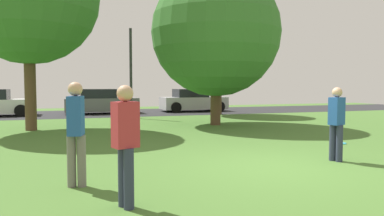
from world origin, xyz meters
The scene contains 11 objects.
ground_plane centered at (0.00, 0.00, 0.00)m, with size 44.00×44.00×0.00m, color #47702D.
road_strip centered at (0.00, 16.00, 0.00)m, with size 44.00×6.40×0.01m, color #28282B.
maple_tree_far centered at (1.83, 7.82, 3.84)m, with size 5.31×5.31×6.50m.
oak_tree_left centered at (4.08, 13.00, 4.31)m, with size 4.10×4.10×6.39m.
person_thrower centered at (-3.31, -1.54, 0.91)m, with size 0.37×0.31×1.65m.
person_catcher centered at (1.48, 0.08, 0.88)m, with size 0.37×0.31×1.61m.
person_walking centered at (-3.91, -0.26, 0.94)m, with size 0.30×0.36×1.70m.
frisbee_disc centered at (3.29, 2.01, 0.01)m, with size 0.27×0.27×0.03m, color #2DB2E0.
parked_car_grey centered at (-2.14, 15.80, 0.66)m, with size 4.15×2.05×1.44m.
parked_car_silver centered at (3.60, 15.93, 0.66)m, with size 4.09×2.11×1.42m.
street_lamp_post centered at (-0.96, 12.20, 2.25)m, with size 0.14×0.14×4.50m, color #2D2D33.
Camera 1 is at (-4.04, -6.47, 1.64)m, focal length 34.69 mm.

